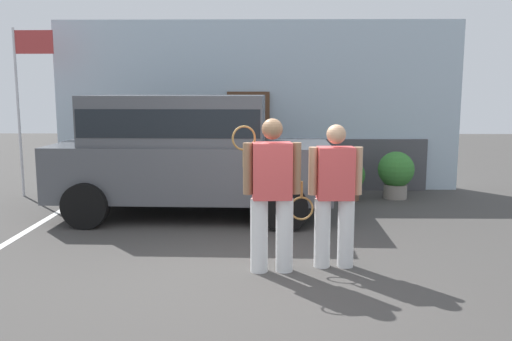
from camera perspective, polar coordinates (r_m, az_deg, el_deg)
name	(u,v)px	position (r m, az deg, el deg)	size (l,w,h in m)	color
ground_plane	(251,274)	(6.39, -0.49, -11.00)	(40.00, 40.00, 0.00)	#423F3D
parking_stripe_0	(16,238)	(8.61, -24.27, -6.55)	(0.12, 4.40, 0.01)	silver
house_frontage	(257,111)	(11.53, 0.13, 6.37)	(8.61, 0.40, 3.58)	silver
parked_suv	(187,149)	(9.14, -7.39, 2.29)	(4.65, 2.27, 2.05)	#4C4F54
tennis_player_man	(272,193)	(6.24, 1.68, -2.40)	(0.81, 0.31, 1.82)	white
tennis_player_woman	(334,194)	(6.48, 8.38, -2.54)	(0.90, 0.28, 1.74)	white
potted_plant_by_porch	(349,178)	(10.56, 9.94, -0.75)	(0.61, 0.61, 0.80)	brown
potted_plant_secondary	(396,172)	(10.92, 14.72, -0.20)	(0.71, 0.71, 0.94)	gray
flag_pole	(25,82)	(11.58, -23.41, 8.67)	(0.80, 0.05, 3.34)	silver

